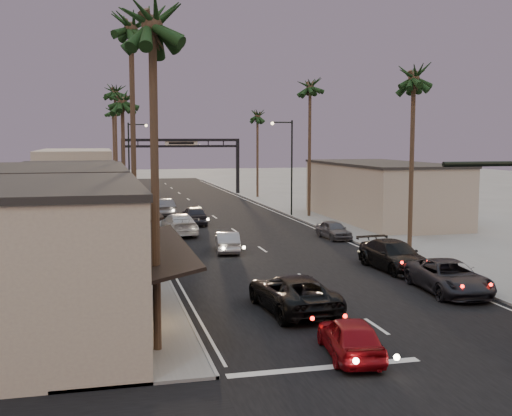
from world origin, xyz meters
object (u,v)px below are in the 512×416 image
oncoming_pickup (293,293)px  oncoming_silver (227,242)px  palm_rb (310,82)px  oncoming_red (350,337)px  palm_far (113,108)px  curbside_near (449,277)px  arch (181,152)px  streetlight_left (132,157)px  palm_lc (122,95)px  palm_la (152,12)px  streetlight_right (289,160)px  palm_ra (414,71)px  palm_rc (257,112)px  palm_lb (131,21)px  palm_ld (115,88)px  curbside_black (394,256)px

oncoming_pickup → oncoming_silver: 14.64m
palm_rb → oncoming_red: 40.32m
palm_far → curbside_near: size_ratio=2.38×
palm_rb → oncoming_red: palm_rb is taller
arch → streetlight_left: (-6.92, -12.00, -0.20)m
arch → palm_far: bearing=136.0°
oncoming_silver → streetlight_left: bearing=-74.2°
arch → palm_lc: palm_lc is taller
palm_la → palm_lc: palm_la is taller
streetlight_right → palm_lc: 18.66m
palm_ra → palm_rc: 40.01m
palm_lb → palm_far: 56.03m
palm_lb → palm_rc: size_ratio=1.25×
arch → palm_lb: 49.39m
palm_ld → palm_ra: size_ratio=1.08×
palm_lb → palm_ld: 33.01m
palm_rb → oncoming_red: size_ratio=3.47×
streetlight_right → palm_lb: palm_lb is taller
arch → streetlight_left: bearing=-120.0°
palm_lb → palm_lc: (0.00, 14.00, -2.92)m
arch → streetlight_right: size_ratio=1.69×
palm_lc → oncoming_silver: (6.16, -8.40, -9.80)m
palm_lc → curbside_black: bearing=-48.9°
streetlight_left → palm_rb: size_ratio=0.63×
palm_rc → oncoming_red: size_ratio=2.98×
palm_lb → palm_rb: palm_lb is taller
palm_ld → palm_rc: 19.51m
arch → palm_rb: bearing=-71.7°
arch → palm_ld: (-8.60, -15.00, 6.88)m
palm_lc → palm_rc: (17.20, 28.00, 0.00)m
streetlight_left → oncoming_red: 51.42m
palm_la → palm_lc: size_ratio=1.08×
palm_ra → palm_rb: bearing=90.0°
palm_rb → curbside_near: 32.01m
palm_ra → palm_lc: bearing=145.1°
oncoming_red → palm_la: bearing=-10.0°
palm_far → curbside_black: bearing=-76.7°
palm_rc → curbside_black: bearing=-94.0°
oncoming_pickup → curbside_near: (8.20, 1.36, -0.03)m
arch → curbside_near: 56.16m
curbside_black → arch: bearing=92.2°
streetlight_right → palm_ld: 19.78m
curbside_near → palm_ld: bearing=113.8°
palm_la → arch: bearing=82.0°
curbside_near → palm_lc: bearing=127.8°
arch → curbside_black: (5.50, -50.17, -4.72)m
palm_rb → palm_far: palm_rb is taller
streetlight_left → oncoming_silver: 31.08m
streetlight_left → curbside_near: size_ratio=1.62×
arch → streetlight_left: 13.85m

